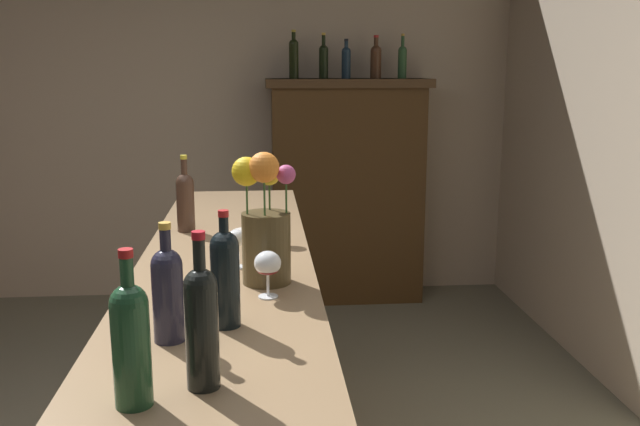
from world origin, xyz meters
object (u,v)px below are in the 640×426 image
wine_glass_mid (236,240)px  display_bottle_midright (376,60)px  display_bottle_right (402,60)px  wine_bottle_rose (168,290)px  wine_bottle_malbec (202,321)px  wine_bottle_riesling (225,274)px  wine_bottle_syrah (131,339)px  cheese_plate (250,232)px  display_bottle_left (294,56)px  display_bottle_center (346,61)px  bar_counter (230,394)px  wine_glass_rear (279,219)px  flower_arrangement (265,227)px  display_bottle_midleft (324,59)px  wine_bottle_pinot (185,199)px  wine_glass_front (268,265)px  display_cabinet (347,187)px

wine_glass_mid → display_bottle_midright: 2.87m
display_bottle_right → wine_bottle_rose: bearing=-110.5°
wine_bottle_malbec → wine_bottle_riesling: size_ratio=1.10×
wine_bottle_syrah → cheese_plate: bearing=81.6°
wine_bottle_malbec → display_bottle_midright: bearing=75.2°
display_bottle_left → display_bottle_center: (0.36, 0.00, -0.03)m
bar_counter → display_bottle_midright: 2.95m
wine_glass_rear → display_bottle_right: display_bottle_right is taller
flower_arrangement → cheese_plate: bearing=95.0°
cheese_plate → display_bottle_midleft: display_bottle_midleft is taller
bar_counter → display_bottle_left: size_ratio=7.85×
wine_bottle_rose → wine_bottle_pinot: size_ratio=0.95×
bar_counter → wine_glass_front: 0.77m
wine_bottle_pinot → wine_glass_rear: (0.36, -0.23, -0.04)m
wine_bottle_rose → cheese_plate: 1.09m
wine_bottle_pinot → display_bottle_right: display_bottle_right is taller
display_cabinet → display_bottle_center: 0.89m
display_bottle_midright → wine_bottle_riesling: bearing=-105.8°
display_cabinet → flower_arrangement: display_cabinet is taller
wine_bottle_pinot → bar_counter: bearing=-65.9°
display_cabinet → flower_arrangement: bearing=-102.1°
wine_bottle_pinot → display_bottle_midleft: 2.33m
wine_bottle_rose → wine_bottle_malbec: bearing=-68.5°
wine_bottle_pinot → wine_bottle_malbec: bearing=-82.8°
bar_counter → display_bottle_midleft: bearing=77.3°
display_cabinet → cheese_plate: size_ratio=11.18×
display_cabinet → wine_glass_mid: size_ratio=12.59×
wine_bottle_pinot → flower_arrangement: 0.77m
wine_bottle_riesling → display_bottle_midleft: display_bottle_midleft is taller
display_bottle_center → display_bottle_midright: display_bottle_midright is taller
wine_bottle_malbec → display_bottle_midleft: (0.57, 3.52, 0.55)m
cheese_plate → display_bottle_right: (1.04, 2.20, 0.68)m
wine_bottle_riesling → wine_glass_mid: (0.01, 0.51, -0.04)m
cheese_plate → display_bottle_midleft: (0.49, 2.20, 0.69)m
wine_glass_mid → cheese_plate: bearing=85.4°
wine_bottle_malbec → cheese_plate: size_ratio=2.29×
display_bottle_midleft → wine_bottle_pinot: bearing=-109.2°
wine_bottle_pinot → display_bottle_midright: (1.11, 2.13, 0.56)m
wine_glass_front → wine_glass_rear: 0.61m
display_bottle_right → wine_bottle_syrah: bearing=-109.2°
wine_bottle_malbec → cheese_plate: (0.08, 1.32, -0.14)m
display_cabinet → wine_bottle_syrah: size_ratio=5.13×
wine_bottle_malbec → wine_glass_rear: bearing=80.9°
display_bottle_center → wine_bottle_syrah: bearing=-103.4°
bar_counter → display_cabinet: 2.65m
wine_glass_front → display_bottle_midleft: size_ratio=0.44×
flower_arrangement → display_bottle_left: bearing=85.4°
wine_bottle_rose → wine_bottle_syrah: bearing=-95.0°
wine_bottle_malbec → wine_glass_mid: bearing=87.3°
wine_bottle_riesling → flower_arrangement: (0.10, 0.35, 0.04)m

